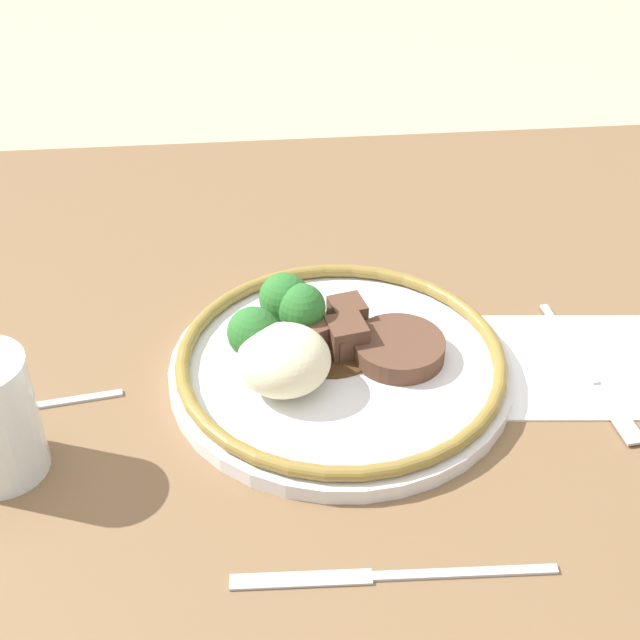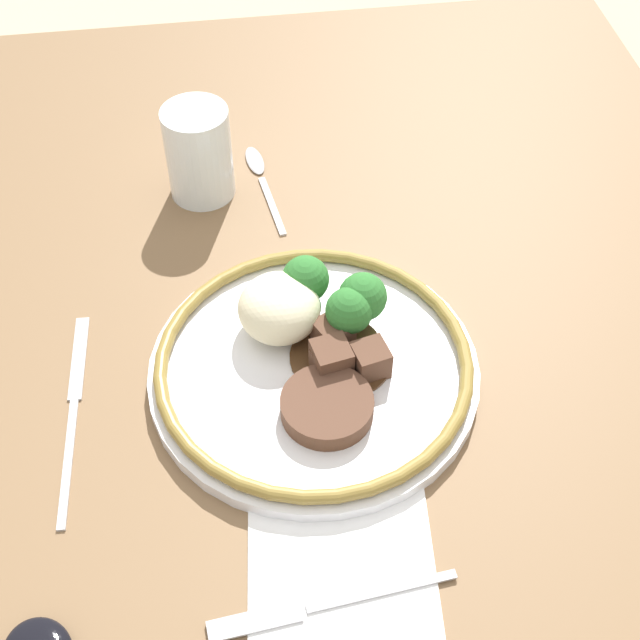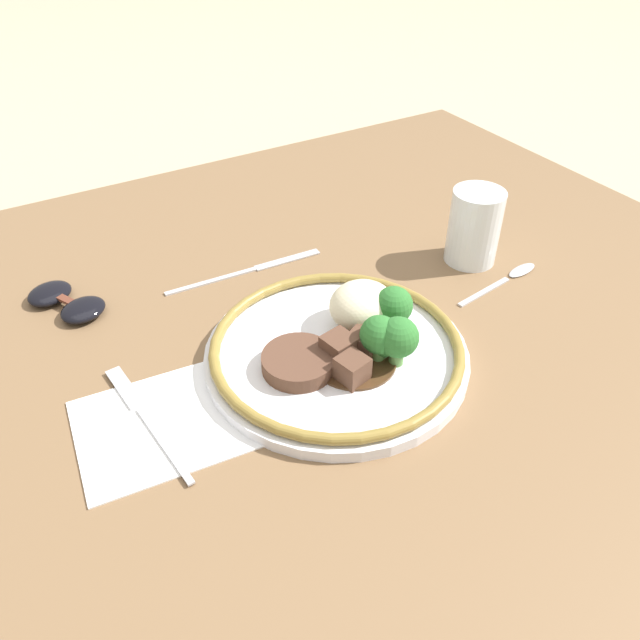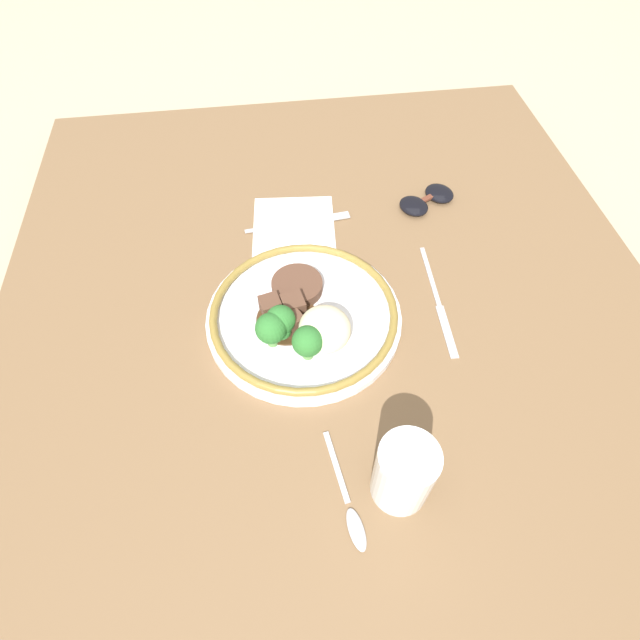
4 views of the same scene
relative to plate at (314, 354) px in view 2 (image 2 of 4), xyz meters
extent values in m
plane|color=tan|center=(-0.01, 0.05, -0.06)|extent=(8.00, 8.00, 0.00)
cube|color=brown|center=(-0.01, 0.05, -0.04)|extent=(1.22, 1.02, 0.04)
cube|color=white|center=(-0.21, 0.01, -0.02)|extent=(0.18, 0.15, 0.00)
cylinder|color=white|center=(-0.01, 0.00, -0.01)|extent=(0.29, 0.29, 0.01)
torus|color=olive|center=(-0.01, 0.00, 0.00)|extent=(0.28, 0.28, 0.01)
ellipsoid|color=beige|center=(0.04, 0.03, 0.02)|extent=(0.08, 0.07, 0.05)
cylinder|color=brown|center=(-0.06, 0.00, 0.00)|extent=(0.08, 0.08, 0.02)
cylinder|color=#472D19|center=(0.00, -0.02, 0.00)|extent=(0.09, 0.09, 0.00)
cube|color=brown|center=(-0.02, -0.05, 0.01)|extent=(0.03, 0.03, 0.03)
cube|color=brown|center=(-0.02, -0.01, 0.01)|extent=(0.04, 0.04, 0.03)
cube|color=brown|center=(-0.01, -0.01, 0.01)|extent=(0.03, 0.03, 0.02)
cube|color=brown|center=(0.01, -0.02, 0.01)|extent=(0.04, 0.04, 0.03)
cylinder|color=#5B8E47|center=(0.06, 0.00, 0.00)|extent=(0.02, 0.02, 0.02)
sphere|color=#2D702D|center=(0.06, 0.00, 0.03)|extent=(0.04, 0.04, 0.04)
cylinder|color=#5B8E47|center=(0.02, -0.03, 0.00)|extent=(0.01, 0.01, 0.02)
sphere|color=#2D702D|center=(0.02, -0.03, 0.03)|extent=(0.04, 0.04, 0.04)
cylinder|color=#5B8E47|center=(0.03, -0.05, 0.00)|extent=(0.02, 0.02, 0.02)
sphere|color=#2D702D|center=(0.03, -0.05, 0.03)|extent=(0.04, 0.04, 0.04)
cylinder|color=#5B8E47|center=(0.04, 0.00, 0.00)|extent=(0.01, 0.01, 0.01)
sphere|color=#2D702D|center=(0.04, 0.00, 0.02)|extent=(0.03, 0.03, 0.03)
cylinder|color=#5B8E47|center=(0.03, -0.03, 0.00)|extent=(0.01, 0.01, 0.01)
sphere|color=#2D702D|center=(0.03, -0.03, 0.01)|extent=(0.03, 0.03, 0.03)
cylinder|color=orange|center=(0.26, 0.08, 0.02)|extent=(0.06, 0.06, 0.08)
cylinder|color=white|center=(0.26, 0.08, 0.03)|extent=(0.07, 0.07, 0.10)
cube|color=#B7B7BC|center=(-0.22, -0.02, -0.02)|extent=(0.02, 0.11, 0.00)
cube|color=#B7B7BC|center=(-0.22, 0.07, -0.02)|extent=(0.02, 0.07, 0.00)
cube|color=#B7B7BC|center=(-0.07, 0.21, -0.02)|extent=(0.13, 0.01, 0.00)
cube|color=#B7B7BC|center=(0.04, 0.21, -0.02)|extent=(0.09, 0.02, 0.00)
cube|color=#B7B7BC|center=(0.22, 0.01, -0.02)|extent=(0.09, 0.02, 0.00)
ellipsoid|color=#B7B7BC|center=(0.30, 0.03, -0.02)|extent=(0.05, 0.02, 0.01)
camera|label=1|loc=(0.06, 0.58, 0.47)|focal=50.00mm
camera|label=2|loc=(-0.49, 0.06, 0.60)|focal=50.00mm
camera|label=3|loc=(-0.29, -0.43, 0.44)|focal=35.00mm
camera|label=4|loc=(0.44, -0.04, 0.58)|focal=28.00mm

